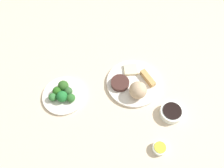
{
  "coord_description": "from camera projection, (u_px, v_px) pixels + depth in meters",
  "views": [
    {
      "loc": [
        0.41,
        -0.3,
        0.93
      ],
      "look_at": [
        -0.03,
        -0.07,
        0.06
      ],
      "focal_mm": 34.76,
      "sensor_mm": 36.0,
      "label": 1
    }
  ],
  "objects": [
    {
      "name": "stir_fry_heap",
      "position": [
        120.0,
        83.0,
        1.02
      ],
      "size": [
        0.09,
        0.09,
        0.02
      ],
      "primitive_type": "cylinder",
      "color": "#412420",
      "rests_on": "main_plate"
    },
    {
      "name": "main_plate",
      "position": [
        134.0,
        83.0,
        1.05
      ],
      "size": [
        0.26,
        0.26,
        0.02
      ],
      "primitive_type": "cylinder",
      "color": "white",
      "rests_on": "tabletop"
    },
    {
      "name": "broccoli_floret_1",
      "position": [
        63.0,
        86.0,
        1.0
      ],
      "size": [
        0.05,
        0.05,
        0.05
      ],
      "primitive_type": "sphere",
      "color": "#2F5C22",
      "rests_on": "broccoli_plate"
    },
    {
      "name": "spring_roll",
      "position": [
        148.0,
        78.0,
        1.03
      ],
      "size": [
        0.1,
        0.03,
        0.03
      ],
      "primitive_type": "cube",
      "rotation": [
        0.0,
        0.0,
        0.07
      ],
      "color": "tan",
      "rests_on": "main_plate"
    },
    {
      "name": "crab_rangoon_wonton",
      "position": [
        131.0,
        70.0,
        1.07
      ],
      "size": [
        0.08,
        0.08,
        0.01
      ],
      "primitive_type": "cube",
      "rotation": [
        0.0,
        0.0,
        -0.4
      ],
      "color": "beige",
      "rests_on": "main_plate"
    },
    {
      "name": "soy_sauce_bowl_liquid",
      "position": [
        172.0,
        111.0,
        0.94
      ],
      "size": [
        0.08,
        0.08,
        0.0
      ],
      "primitive_type": "cylinder",
      "color": "black",
      "rests_on": "soy_sauce_bowl"
    },
    {
      "name": "soy_sauce_bowl",
      "position": [
        171.0,
        112.0,
        0.96
      ],
      "size": [
        0.1,
        0.1,
        0.03
      ],
      "primitive_type": "cylinder",
      "color": "white",
      "rests_on": "tabletop"
    },
    {
      "name": "broccoli_plate",
      "position": [
        64.0,
        95.0,
        1.01
      ],
      "size": [
        0.2,
        0.2,
        0.01
      ],
      "primitive_type": "cylinder",
      "color": "white",
      "rests_on": "tabletop"
    },
    {
      "name": "broccoli_floret_6",
      "position": [
        53.0,
        97.0,
        0.98
      ],
      "size": [
        0.04,
        0.04,
        0.04
      ],
      "primitive_type": "sphere",
      "color": "#337135",
      "rests_on": "broccoli_plate"
    },
    {
      "name": "broccoli_floret_0",
      "position": [
        62.0,
        96.0,
        0.97
      ],
      "size": [
        0.05,
        0.05,
        0.05
      ],
      "primitive_type": "sphere",
      "color": "#1F6E2E",
      "rests_on": "broccoli_plate"
    },
    {
      "name": "sauce_ramekin_hot_mustard",
      "position": [
        159.0,
        148.0,
        0.89
      ],
      "size": [
        0.06,
        0.06,
        0.03
      ],
      "primitive_type": "cylinder",
      "color": "white",
      "rests_on": "tabletop"
    },
    {
      "name": "broccoli_floret_2",
      "position": [
        57.0,
        91.0,
        0.99
      ],
      "size": [
        0.04,
        0.04,
        0.04
      ],
      "primitive_type": "sphere",
      "color": "#265F1A",
      "rests_on": "broccoli_plate"
    },
    {
      "name": "broccoli_floret_4",
      "position": [
        71.0,
        98.0,
        0.98
      ],
      "size": [
        0.04,
        0.04,
        0.04
      ],
      "primitive_type": "sphere",
      "color": "#2B6529",
      "rests_on": "broccoli_plate"
    },
    {
      "name": "broccoli_floret_3",
      "position": [
        68.0,
        91.0,
        0.99
      ],
      "size": [
        0.04,
        0.04,
        0.04
      ],
      "primitive_type": "sphere",
      "color": "#315B2E",
      "rests_on": "broccoli_plate"
    },
    {
      "name": "rice_scoop",
      "position": [
        138.0,
        90.0,
        0.97
      ],
      "size": [
        0.08,
        0.08,
        0.08
      ],
      "primitive_type": "sphere",
      "color": "tan",
      "rests_on": "main_plate"
    },
    {
      "name": "tabletop",
      "position": [
        128.0,
        89.0,
        1.05
      ],
      "size": [
        2.2,
        2.2,
        0.02
      ],
      "primitive_type": "cube",
      "color": "beige",
      "rests_on": "ground"
    },
    {
      "name": "sauce_ramekin_hot_mustard_liquid",
      "position": [
        160.0,
        147.0,
        0.87
      ],
      "size": [
        0.05,
        0.05,
        0.0
      ],
      "primitive_type": "cylinder",
      "color": "yellow",
      "rests_on": "sauce_ramekin_hot_mustard"
    }
  ]
}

